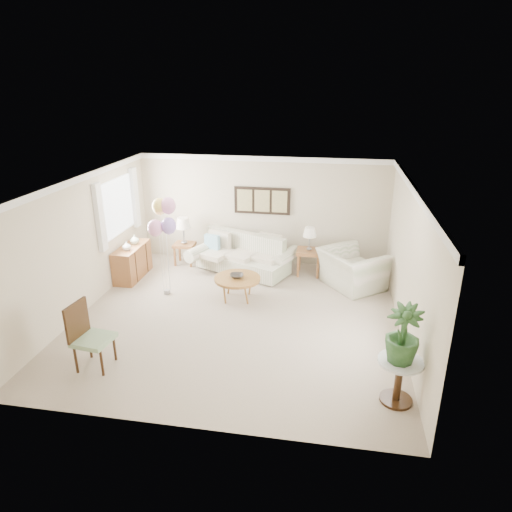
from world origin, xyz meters
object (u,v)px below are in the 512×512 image
Objects in this scene: accent_chair at (88,334)px; balloon_cluster at (163,217)px; armchair at (352,269)px; sofa at (243,257)px; coffee_table at (237,279)px.

balloon_cluster is at bearing 84.29° from accent_chair.
armchair is 1.16× the size of accent_chair.
balloon_cluster is (0.27, 2.74, 1.11)m from accent_chair.
sofa is 4.52m from accent_chair.
sofa is at bearing 41.45° from armchair.
accent_chair reaches higher than coffee_table.
balloon_cluster is at bearing 67.09° from armchair.
armchair is at bearing 14.59° from balloon_cluster.
sofa is 1.29× the size of balloon_cluster.
balloon_cluster is (-1.50, 0.02, 1.24)m from coffee_table.
armchair is at bearing 23.68° from coffee_table.
sofa is at bearing 69.16° from accent_chair.
sofa is 1.51m from coffee_table.
armchair is 0.61× the size of balloon_cluster.
coffee_table is 0.87× the size of accent_chair.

